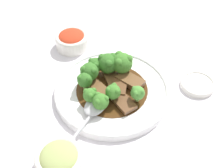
{
  "coord_description": "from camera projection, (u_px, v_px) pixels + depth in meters",
  "views": [
    {
      "loc": [
        0.42,
        0.27,
        0.56
      ],
      "look_at": [
        0.0,
        0.0,
        0.03
      ],
      "focal_mm": 50.0,
      "sensor_mm": 36.0,
      "label": 1
    }
  ],
  "objects": [
    {
      "name": "beef_strip_1",
      "position": [
        112.0,
        79.0,
        0.75
      ],
      "size": [
        0.05,
        0.05,
        0.01
      ],
      "color": "brown",
      "rests_on": "main_plate"
    },
    {
      "name": "ground_plane",
      "position": [
        112.0,
        94.0,
        0.75
      ],
      "size": [
        4.0,
        4.0,
        0.0
      ],
      "primitive_type": "plane",
      "color": "silver"
    },
    {
      "name": "broccoli_floret_4",
      "position": [
        108.0,
        63.0,
        0.75
      ],
      "size": [
        0.05,
        0.05,
        0.06
      ],
      "color": "#8EB756",
      "rests_on": "main_plate"
    },
    {
      "name": "beef_strip_0",
      "position": [
        124.0,
        103.0,
        0.7
      ],
      "size": [
        0.05,
        0.07,
        0.01
      ],
      "color": "brown",
      "rests_on": "main_plate"
    },
    {
      "name": "broccoli_floret_3",
      "position": [
        101.0,
        101.0,
        0.68
      ],
      "size": [
        0.04,
        0.04,
        0.04
      ],
      "color": "#8EB756",
      "rests_on": "main_plate"
    },
    {
      "name": "beef_strip_4",
      "position": [
        99.0,
        89.0,
        0.73
      ],
      "size": [
        0.05,
        0.07,
        0.01
      ],
      "color": "brown",
      "rests_on": "main_plate"
    },
    {
      "name": "broccoli_floret_5",
      "position": [
        113.0,
        92.0,
        0.7
      ],
      "size": [
        0.03,
        0.03,
        0.04
      ],
      "color": "#8EB756",
      "rests_on": "main_plate"
    },
    {
      "name": "broccoli_floret_8",
      "position": [
        85.0,
        80.0,
        0.72
      ],
      "size": [
        0.04,
        0.04,
        0.05
      ],
      "color": "#7FA84C",
      "rests_on": "main_plate"
    },
    {
      "name": "side_bowl_appetizer",
      "position": [
        59.0,
        160.0,
        0.6
      ],
      "size": [
        0.09,
        0.09,
        0.05
      ],
      "color": "white",
      "rests_on": "ground_plane"
    },
    {
      "name": "broccoli_floret_7",
      "position": [
        95.0,
        65.0,
        0.75
      ],
      "size": [
        0.04,
        0.04,
        0.04
      ],
      "color": "#7FA84C",
      "rests_on": "main_plate"
    },
    {
      "name": "broccoli_floret_2",
      "position": [
        89.0,
        71.0,
        0.73
      ],
      "size": [
        0.04,
        0.04,
        0.05
      ],
      "color": "#7FA84C",
      "rests_on": "main_plate"
    },
    {
      "name": "broccoli_floret_6",
      "position": [
        138.0,
        93.0,
        0.69
      ],
      "size": [
        0.03,
        0.03,
        0.04
      ],
      "color": "#8EB756",
      "rests_on": "main_plate"
    },
    {
      "name": "beef_strip_2",
      "position": [
        130.0,
        81.0,
        0.74
      ],
      "size": [
        0.04,
        0.07,
        0.02
      ],
      "color": "brown",
      "rests_on": "main_plate"
    },
    {
      "name": "broccoli_floret_0",
      "position": [
        122.0,
        63.0,
        0.75
      ],
      "size": [
        0.05,
        0.05,
        0.06
      ],
      "color": "#7FA84C",
      "rests_on": "main_plate"
    },
    {
      "name": "serving_spoon",
      "position": [
        94.0,
        111.0,
        0.68
      ],
      "size": [
        0.2,
        0.05,
        0.01
      ],
      "color": "#B7B7BC",
      "rests_on": "main_plate"
    },
    {
      "name": "beef_strip_3",
      "position": [
        119.0,
        88.0,
        0.73
      ],
      "size": [
        0.06,
        0.05,
        0.01
      ],
      "color": "brown",
      "rests_on": "main_plate"
    },
    {
      "name": "main_plate",
      "position": [
        112.0,
        91.0,
        0.74
      ],
      "size": [
        0.27,
        0.27,
        0.02
      ],
      "color": "white",
      "rests_on": "ground_plane"
    },
    {
      "name": "sauce_dish",
      "position": [
        198.0,
        84.0,
        0.76
      ],
      "size": [
        0.08,
        0.08,
        0.01
      ],
      "color": "white",
      "rests_on": "ground_plane"
    },
    {
      "name": "broccoli_floret_1",
      "position": [
        90.0,
        95.0,
        0.69
      ],
      "size": [
        0.03,
        0.03,
        0.04
      ],
      "color": "#8EB756",
      "rests_on": "main_plate"
    },
    {
      "name": "side_bowl_kimchi",
      "position": [
        72.0,
        40.0,
        0.86
      ],
      "size": [
        0.09,
        0.09,
        0.05
      ],
      "color": "white",
      "rests_on": "ground_plane"
    }
  ]
}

